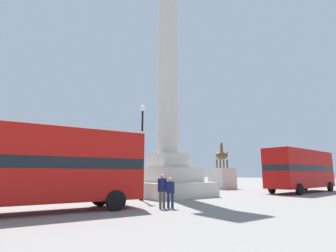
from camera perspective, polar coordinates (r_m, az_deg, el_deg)
The scene contains 8 objects.
ground_plane at distance 22.36m, azimuth 0.00°, elevation -15.06°, with size 200.00×200.00×0.00m, color gray.
monument_column at distance 22.77m, azimuth 0.00°, elevation 1.47°, with size 5.94×5.94×21.87m.
bus_a at distance 14.17m, azimuth -26.92°, elevation -7.32°, with size 10.56×3.22×4.15m.
bus_b at distance 30.19m, azimuth 26.96°, elevation -8.24°, with size 10.95×3.61×4.28m.
equestrian_statue at distance 33.57m, azimuth 11.79°, elevation -10.46°, with size 3.21×2.44×5.74m.
street_lamp at distance 19.20m, azimuth -5.67°, elevation -3.88°, with size 0.45×0.45×6.87m.
pedestrian_near_lamp at distance 14.57m, azimuth 0.51°, elevation -14.02°, with size 0.38×0.45×1.63m.
pedestrian_by_plinth at distance 14.53m, azimuth -1.28°, elevation -13.45°, with size 0.50×0.26×1.82m.
Camera 1 is at (-13.04, -18.07, 1.82)m, focal length 28.00 mm.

